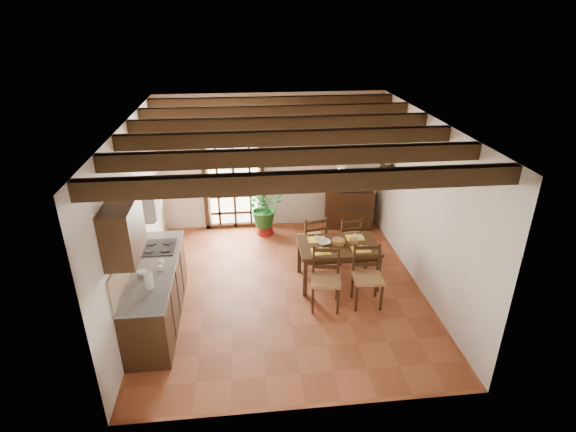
{
  "coord_description": "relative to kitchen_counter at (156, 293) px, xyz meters",
  "views": [
    {
      "loc": [
        -0.62,
        -6.28,
        4.27
      ],
      "look_at": [
        0.1,
        0.4,
        1.15
      ],
      "focal_mm": 28.0,
      "sensor_mm": 36.0,
      "label": 1
    }
  ],
  "objects": [
    {
      "name": "crt_tv",
      "position": [
        3.54,
        2.82,
        0.56
      ],
      "size": [
        0.44,
        0.41,
        0.35
      ],
      "rotation": [
        0.0,
        0.0,
        -0.11
      ],
      "color": "black",
      "rests_on": "sideboard"
    },
    {
      "name": "wall_shelf",
      "position": [
        4.1,
        2.2,
        1.04
      ],
      "size": [
        0.2,
        0.42,
        0.2
      ],
      "color": "black",
      "rests_on": "room_shell"
    },
    {
      "name": "chair_far_left",
      "position": [
        2.54,
        1.4,
        -0.17
      ],
      "size": [
        0.52,
        0.5,
        0.96
      ],
      "rotation": [
        0.0,
        0.0,
        3.33
      ],
      "color": "#A07344",
      "rests_on": "ground_plane"
    },
    {
      "name": "potted_plant",
      "position": [
        1.76,
        2.66,
        0.1
      ],
      "size": [
        2.37,
        2.23,
        2.11
      ],
      "primitive_type": "imported",
      "rotation": [
        0.0,
        0.0,
        0.39
      ],
      "color": "#144C19",
      "rests_on": "ground_plane"
    },
    {
      "name": "ceiling_beams",
      "position": [
        1.96,
        0.6,
        2.22
      ],
      "size": [
        4.5,
        4.34,
        0.2
      ],
      "color": "black",
      "rests_on": "room_shell"
    },
    {
      "name": "chair_near_right",
      "position": [
        3.19,
        0.06,
        -0.17
      ],
      "size": [
        0.47,
        0.45,
        0.97
      ],
      "rotation": [
        0.0,
        0.0,
        -0.06
      ],
      "color": "#A07344",
      "rests_on": "ground_plane"
    },
    {
      "name": "fuse_box",
      "position": [
        3.46,
        3.08,
        1.28
      ],
      "size": [
        0.25,
        0.03,
        0.32
      ],
      "primitive_type": "cube",
      "color": "white",
      "rests_on": "room_shell"
    },
    {
      "name": "counter_items",
      "position": [
        0.0,
        0.09,
        0.49
      ],
      "size": [
        0.5,
        1.43,
        0.25
      ],
      "color": "black",
      "rests_on": "kitchen_counter"
    },
    {
      "name": "shelf_vase",
      "position": [
        4.1,
        2.2,
        1.18
      ],
      "size": [
        0.15,
        0.15,
        0.15
      ],
      "primitive_type": "imported",
      "color": "#B2BFB2",
      "rests_on": "wall_shelf"
    },
    {
      "name": "chair_far_right",
      "position": [
        3.2,
        1.4,
        -0.19
      ],
      "size": [
        0.47,
        0.45,
        0.92
      ],
      "rotation": [
        0.0,
        0.0,
        3.26
      ],
      "color": "#A07344",
      "rests_on": "ground_plane"
    },
    {
      "name": "pendant_lamp",
      "position": [
        2.86,
        0.83,
        1.6
      ],
      "size": [
        0.36,
        0.36,
        0.84
      ],
      "color": "black",
      "rests_on": "room_shell"
    },
    {
      "name": "chair_near_left",
      "position": [
        2.54,
        0.06,
        -0.17
      ],
      "size": [
        0.51,
        0.49,
        0.97
      ],
      "rotation": [
        0.0,
        0.0,
        -0.16
      ],
      "color": "#A07344",
      "rests_on": "ground_plane"
    },
    {
      "name": "upper_cabinet",
      "position": [
        -0.12,
        -0.7,
        1.38
      ],
      "size": [
        0.35,
        0.8,
        0.7
      ],
      "primitive_type": "cube",
      "color": "black",
      "rests_on": "room_shell"
    },
    {
      "name": "sideboard",
      "position": [
        3.54,
        2.83,
        -0.05
      ],
      "size": [
        1.05,
        0.61,
        0.84
      ],
      "primitive_type": "cube",
      "rotation": [
        0.0,
        0.0,
        -0.18
      ],
      "color": "black",
      "rests_on": "ground_plane"
    },
    {
      "name": "ground_plane",
      "position": [
        1.96,
        0.6,
        -0.47
      ],
      "size": [
        5.0,
        5.0,
        0.0
      ],
      "primitive_type": "plane",
      "color": "brown"
    },
    {
      "name": "shelf_flowers",
      "position": [
        4.1,
        2.2,
        1.38
      ],
      "size": [
        0.14,
        0.14,
        0.36
      ],
      "color": "yellow",
      "rests_on": "shelf_vase"
    },
    {
      "name": "kitchen_counter",
      "position": [
        0.0,
        0.0,
        0.0
      ],
      "size": [
        0.64,
        2.25,
        1.38
      ],
      "color": "black",
      "rests_on": "ground_plane"
    },
    {
      "name": "plant_pot",
      "position": [
        1.76,
        2.66,
        -0.36
      ],
      "size": [
        0.37,
        0.37,
        0.22
      ],
      "primitive_type": "cone",
      "color": "maroon",
      "rests_on": "ground_plane"
    },
    {
      "name": "framed_picture",
      "position": [
        4.18,
        2.2,
        1.58
      ],
      "size": [
        0.03,
        0.32,
        0.32
      ],
      "color": "brown",
      "rests_on": "room_shell"
    },
    {
      "name": "french_door",
      "position": [
        1.16,
        3.05,
        0.7
      ],
      "size": [
        1.26,
        0.11,
        2.32
      ],
      "color": "white",
      "rests_on": "ground_plane"
    },
    {
      "name": "room_shell",
      "position": [
        1.96,
        0.6,
        1.34
      ],
      "size": [
        4.52,
        5.02,
        2.81
      ],
      "color": "silver",
      "rests_on": "ground_plane"
    },
    {
      "name": "dining_table",
      "position": [
        2.86,
        0.73,
        0.15
      ],
      "size": [
        1.32,
        0.85,
        0.71
      ],
      "rotation": [
        0.0,
        0.0,
        -0.0
      ],
      "color": "#382312",
      "rests_on": "ground_plane"
    },
    {
      "name": "table_bowl",
      "position": [
        2.63,
        0.78,
        0.27
      ],
      "size": [
        0.23,
        0.23,
        0.05
      ],
      "primitive_type": "imported",
      "rotation": [
        0.0,
        0.0,
        0.07
      ],
      "color": "white",
      "rests_on": "dining_table"
    },
    {
      "name": "range_hood",
      "position": [
        -0.09,
        0.55,
        1.26
      ],
      "size": [
        0.38,
        0.6,
        0.54
      ],
      "color": "white",
      "rests_on": "room_shell"
    },
    {
      "name": "table_setting",
      "position": [
        2.86,
        0.73,
        0.23
      ],
      "size": [
        0.96,
        0.64,
        0.09
      ],
      "rotation": [
        0.0,
        0.0,
        -0.0
      ],
      "color": "yellow",
      "rests_on": "dining_table"
    }
  ]
}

